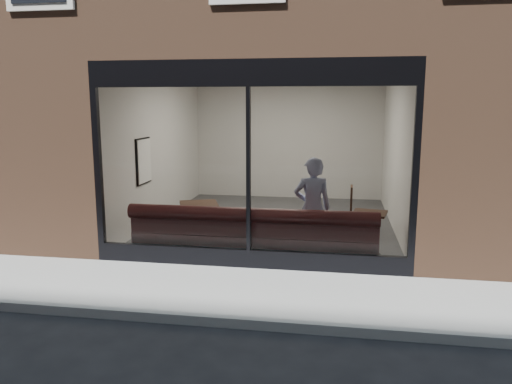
% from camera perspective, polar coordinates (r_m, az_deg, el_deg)
% --- Properties ---
extents(ground, '(120.00, 120.00, 0.00)m').
position_cam_1_polar(ground, '(6.09, -4.37, -14.78)').
color(ground, black).
rests_on(ground, ground).
extents(sidewalk_near, '(40.00, 2.00, 0.01)m').
position_cam_1_polar(sidewalk_near, '(6.98, -2.39, -11.34)').
color(sidewalk_near, gray).
rests_on(sidewalk_near, ground).
extents(kerb_near, '(40.00, 0.10, 0.12)m').
position_cam_1_polar(kerb_near, '(6.02, -4.50, -14.46)').
color(kerb_near, gray).
rests_on(kerb_near, ground).
extents(host_building_pier_left, '(2.50, 12.00, 3.20)m').
position_cam_1_polar(host_building_pier_left, '(14.33, -11.50, 6.12)').
color(host_building_pier_left, brown).
rests_on(host_building_pier_left, ground).
extents(host_building_pier_right, '(2.50, 12.00, 3.20)m').
position_cam_1_polar(host_building_pier_right, '(13.61, 19.67, 5.53)').
color(host_building_pier_right, brown).
rests_on(host_building_pier_right, ground).
extents(host_building_backfill, '(5.00, 6.00, 3.20)m').
position_cam_1_polar(host_building_backfill, '(16.44, 4.74, 6.79)').
color(host_building_backfill, brown).
rests_on(host_building_backfill, ground).
extents(cafe_floor, '(6.00, 6.00, 0.00)m').
position_cam_1_polar(cafe_floor, '(10.75, 1.97, -3.52)').
color(cafe_floor, '#2D2D30').
rests_on(cafe_floor, ground).
extents(cafe_ceiling, '(6.00, 6.00, 0.00)m').
position_cam_1_polar(cafe_ceiling, '(10.46, 2.08, 13.60)').
color(cafe_ceiling, white).
rests_on(cafe_ceiling, host_building_upper).
extents(cafe_wall_back, '(5.00, 0.00, 5.00)m').
position_cam_1_polar(cafe_wall_back, '(13.45, 3.68, 6.05)').
color(cafe_wall_back, beige).
rests_on(cafe_wall_back, ground).
extents(cafe_wall_left, '(0.00, 6.00, 6.00)m').
position_cam_1_polar(cafe_wall_left, '(11.09, -10.90, 5.00)').
color(cafe_wall_left, beige).
rests_on(cafe_wall_left, ground).
extents(cafe_wall_right, '(0.00, 6.00, 6.00)m').
position_cam_1_polar(cafe_wall_right, '(10.46, 15.71, 4.51)').
color(cafe_wall_right, beige).
rests_on(cafe_wall_right, ground).
extents(storefront_kick, '(5.00, 0.10, 0.30)m').
position_cam_1_polar(storefront_kick, '(7.91, -0.83, -7.62)').
color(storefront_kick, black).
rests_on(storefront_kick, ground).
extents(storefront_header, '(5.00, 0.10, 0.40)m').
position_cam_1_polar(storefront_header, '(7.54, -0.89, 13.47)').
color(storefront_header, black).
rests_on(storefront_header, host_building_upper).
extents(storefront_mullion, '(0.06, 0.10, 2.50)m').
position_cam_1_polar(storefront_mullion, '(7.60, -0.86, 2.49)').
color(storefront_mullion, black).
rests_on(storefront_mullion, storefront_kick).
extents(storefront_glass, '(4.80, 0.00, 4.80)m').
position_cam_1_polar(storefront_glass, '(7.57, -0.90, 2.46)').
color(storefront_glass, white).
rests_on(storefront_glass, storefront_kick).
extents(banquette, '(4.00, 0.55, 0.45)m').
position_cam_1_polar(banquette, '(8.26, -0.34, -6.29)').
color(banquette, '#3B1615').
rests_on(banquette, cafe_floor).
extents(person, '(0.68, 0.51, 1.69)m').
position_cam_1_polar(person, '(8.32, 6.45, -1.82)').
color(person, '#AAB3DF').
rests_on(person, cafe_floor).
extents(cafe_table_left, '(0.86, 0.86, 0.04)m').
position_cam_1_polar(cafe_table_left, '(9.14, -6.55, -1.41)').
color(cafe_table_left, '#311D13').
rests_on(cafe_table_left, cafe_floor).
extents(cafe_table_right, '(0.64, 0.64, 0.04)m').
position_cam_1_polar(cafe_table_right, '(8.57, 12.84, -2.38)').
color(cafe_table_right, '#311D13').
rests_on(cafe_table_right, cafe_floor).
extents(cafe_chair_right, '(0.42, 0.42, 0.04)m').
position_cam_1_polar(cafe_chair_right, '(10.11, 9.67, -3.26)').
color(cafe_chair_right, '#311D13').
rests_on(cafe_chair_right, cafe_floor).
extents(wall_poster, '(0.02, 0.64, 0.85)m').
position_cam_1_polar(wall_poster, '(10.14, -12.64, 3.48)').
color(wall_poster, white).
rests_on(wall_poster, cafe_wall_left).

